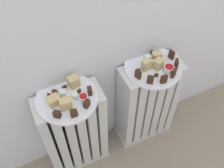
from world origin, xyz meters
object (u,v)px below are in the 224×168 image
plate_right (153,67)px  jam_bowl_right (169,68)px  jam_bowl_left (83,98)px  fork (163,67)px  radiator_left (75,132)px  plate_left (67,98)px  radiator_right (147,104)px

plate_right → jam_bowl_right: (0.05, -0.05, 0.02)m
jam_bowl_left → jam_bowl_right: (0.39, -0.01, 0.00)m
fork → radiator_left: bearing=176.9°
plate_right → fork: (0.03, -0.02, 0.01)m
radiator_left → plate_left: bearing=0.0°
radiator_right → plate_right: bearing=0.0°
plate_right → fork: fork is taller
jam_bowl_right → fork: jam_bowl_right is taller
radiator_left → fork: (0.44, -0.02, 0.29)m
radiator_left → plate_left: 0.29m
radiator_left → radiator_right: size_ratio=1.00×
radiator_right → plate_right: plate_right is taller
radiator_right → plate_left: size_ratio=2.15×
radiator_left → jam_bowl_left: (0.06, -0.04, 0.31)m
jam_bowl_left → plate_right: bearing=6.6°
plate_left → jam_bowl_right: 0.45m
radiator_left → fork: 0.53m
radiator_right → fork: bearing=-34.9°
radiator_right → jam_bowl_right: jam_bowl_right is taller
radiator_right → fork: size_ratio=5.22×
jam_bowl_left → jam_bowl_right: bearing=-1.5°
radiator_right → fork: 0.30m
plate_left → jam_bowl_left: size_ratio=6.77×
radiator_left → plate_right: 0.49m
plate_left → plate_right: same height
radiator_left → plate_left: plate_left is taller
radiator_left → plate_right: plate_right is taller
plate_right → jam_bowl_right: 0.07m
radiator_left → jam_bowl_right: bearing=-6.4°
radiator_left → jam_bowl_left: size_ratio=14.58×
fork → plate_left: bearing=176.9°
radiator_left → jam_bowl_left: jam_bowl_left is taller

